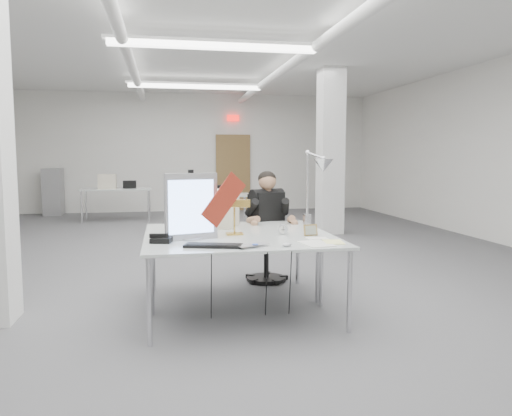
{
  "coord_description": "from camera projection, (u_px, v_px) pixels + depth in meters",
  "views": [
    {
      "loc": [
        -0.71,
        -6.84,
        1.52
      ],
      "look_at": [
        0.19,
        -2.0,
        1.0
      ],
      "focal_mm": 35.0,
      "sensor_mm": 36.0,
      "label": 1
    }
  ],
  "objects": [
    {
      "name": "keyboard",
      "position": [
        213.0,
        246.0,
        4.2
      ],
      "size": [
        0.51,
        0.3,
        0.02
      ],
      "primitive_type": "cube",
      "rotation": [
        0.0,
        0.0,
        -0.3
      ],
      "color": "black",
      "rests_on": "desk_main"
    },
    {
      "name": "picture_frame_right",
      "position": [
        311.0,
        230.0,
        4.79
      ],
      "size": [
        0.14,
        0.05,
        0.11
      ],
      "primitive_type": "cube",
      "rotation": [
        -0.21,
        0.0,
        0.15
      ],
      "color": "#9C7E43",
      "rests_on": "desk_main"
    },
    {
      "name": "beige_monitor",
      "position": [
        216.0,
        208.0,
        5.38
      ],
      "size": [
        0.54,
        0.52,
        0.4
      ],
      "primitive_type": "cube",
      "rotation": [
        0.0,
        0.0,
        -0.36
      ],
      "color": "beige",
      "rests_on": "desk_second"
    },
    {
      "name": "desk_main",
      "position": [
        245.0,
        243.0,
        4.45
      ],
      "size": [
        1.8,
        0.9,
        0.02
      ],
      "primitive_type": "cube",
      "color": "silver",
      "rests_on": "room_shell"
    },
    {
      "name": "bg_desk_a",
      "position": [
        211.0,
        195.0,
        9.87
      ],
      "size": [
        1.6,
        0.8,
        0.02
      ],
      "primitive_type": "cube",
      "color": "silver",
      "rests_on": "room_shell"
    },
    {
      "name": "desk_phone",
      "position": [
        162.0,
        240.0,
        4.42
      ],
      "size": [
        0.21,
        0.2,
        0.04
      ],
      "primitive_type": "cube",
      "rotation": [
        0.0,
        0.0,
        -0.26
      ],
      "color": "black",
      "rests_on": "desk_main"
    },
    {
      "name": "paper_stack_c",
      "position": [
        317.0,
        238.0,
        4.62
      ],
      "size": [
        0.19,
        0.14,
        0.01
      ],
      "primitive_type": "cube",
      "rotation": [
        0.0,
        0.0,
        -0.01
      ],
      "color": "silver",
      "rests_on": "desk_main"
    },
    {
      "name": "paper_stack_b",
      "position": [
        333.0,
        242.0,
        4.43
      ],
      "size": [
        0.2,
        0.25,
        0.01
      ],
      "primitive_type": "cube",
      "rotation": [
        0.0,
        0.0,
        -0.14
      ],
      "color": "#F7F493",
      "rests_on": "desk_main"
    },
    {
      "name": "desk_clock",
      "position": [
        283.0,
        229.0,
        4.87
      ],
      "size": [
        0.1,
        0.06,
        0.1
      ],
      "primitive_type": "cylinder",
      "rotation": [
        1.57,
        0.0,
        -0.33
      ],
      "color": "silver",
      "rests_on": "desk_main"
    },
    {
      "name": "filing_cabinet",
      "position": [
        53.0,
        192.0,
        12.78
      ],
      "size": [
        0.45,
        0.55,
        1.2
      ],
      "primitive_type": "cube",
      "color": "gray",
      "rests_on": "room_shell"
    },
    {
      "name": "mouse",
      "position": [
        287.0,
        245.0,
        4.21
      ],
      "size": [
        0.1,
        0.08,
        0.03
      ],
      "primitive_type": "ellipsoid",
      "rotation": [
        0.0,
        0.0,
        0.37
      ],
      "color": "#A8A8AC",
      "rests_on": "desk_main"
    },
    {
      "name": "desk_second",
      "position": [
        232.0,
        229.0,
        5.33
      ],
      "size": [
        1.8,
        0.9,
        0.02
      ],
      "primitive_type": "cube",
      "color": "silver",
      "rests_on": "room_shell"
    },
    {
      "name": "bg_desk_b",
      "position": [
        116.0,
        189.0,
        11.66
      ],
      "size": [
        1.6,
        0.8,
        0.02
      ],
      "primitive_type": "cube",
      "color": "silver",
      "rests_on": "room_shell"
    },
    {
      "name": "room_shell",
      "position": [
        217.0,
        143.0,
        6.94
      ],
      "size": [
        10.04,
        14.04,
        3.24
      ],
      "color": "#515153",
      "rests_on": "ground"
    },
    {
      "name": "pennant",
      "position": [
        224.0,
        200.0,
        4.56
      ],
      "size": [
        0.44,
        0.19,
        0.51
      ],
      "primitive_type": "cube",
      "rotation": [
        0.0,
        -0.87,
        0.4
      ],
      "color": "maroon",
      "rests_on": "monitor"
    },
    {
      "name": "picture_frame_left",
      "position": [
        176.0,
        232.0,
        4.67
      ],
      "size": [
        0.14,
        0.04,
        0.11
      ],
      "primitive_type": "cube",
      "rotation": [
        -0.21,
        0.0,
        -0.04
      ],
      "color": "tan",
      "rests_on": "desk_main"
    },
    {
      "name": "architect_lamp",
      "position": [
        314.0,
        182.0,
        5.24
      ],
      "size": [
        0.3,
        0.78,
        0.98
      ],
      "primitive_type": null,
      "rotation": [
        0.0,
        0.0,
        0.06
      ],
      "color": "silver",
      "rests_on": "desk_second"
    },
    {
      "name": "seated_person",
      "position": [
        267.0,
        208.0,
        5.93
      ],
      "size": [
        0.63,
        0.69,
        0.84
      ],
      "primitive_type": null,
      "rotation": [
        0.0,
        0.0,
        0.4
      ],
      "color": "black",
      "rests_on": "office_chair"
    },
    {
      "name": "office_chair",
      "position": [
        266.0,
        233.0,
        6.02
      ],
      "size": [
        0.76,
        0.76,
        1.18
      ],
      "primitive_type": null,
      "rotation": [
        0.0,
        0.0,
        0.4
      ],
      "color": "black",
      "rests_on": "room_shell"
    },
    {
      "name": "laptop",
      "position": [
        255.0,
        246.0,
        4.16
      ],
      "size": [
        0.36,
        0.32,
        0.02
      ],
      "primitive_type": "imported",
      "rotation": [
        0.0,
        0.0,
        0.51
      ],
      "color": "#A4A3A8",
      "rests_on": "desk_main"
    },
    {
      "name": "bankers_lamp",
      "position": [
        234.0,
        215.0,
        4.84
      ],
      "size": [
        0.35,
        0.19,
        0.38
      ],
      "primitive_type": null,
      "rotation": [
        0.0,
        0.0,
        -0.19
      ],
      "color": "gold",
      "rests_on": "desk_main"
    },
    {
      "name": "monitor",
      "position": [
        191.0,
        206.0,
        4.55
      ],
      "size": [
        0.49,
        0.18,
        0.61
      ],
      "primitive_type": "cube",
      "rotation": [
        0.0,
        0.0,
        0.27
      ],
      "color": "#B3B4B8",
      "rests_on": "desk_main"
    },
    {
      "name": "paper_stack_a",
      "position": [
        316.0,
        244.0,
        4.34
      ],
      "size": [
        0.28,
        0.36,
        0.01
      ],
      "primitive_type": "cube",
      "rotation": [
        0.0,
        0.0,
        0.17
      ],
      "color": "silver",
      "rests_on": "desk_main"
    }
  ]
}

